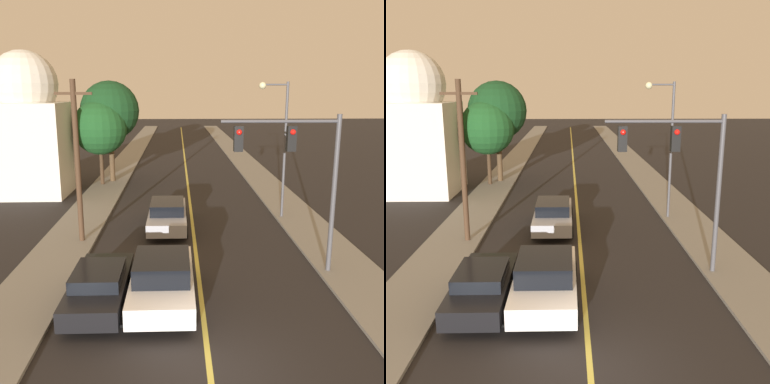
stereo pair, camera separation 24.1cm
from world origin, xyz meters
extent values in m
plane|color=black|center=(0.00, 0.00, 0.00)|extent=(200.00, 200.00, 0.00)
cube|color=black|center=(0.00, 36.00, 0.01)|extent=(9.16, 80.00, 0.01)
cube|color=#D1C14C|center=(0.00, 36.00, 0.01)|extent=(0.16, 76.00, 0.00)
cube|color=gray|center=(-5.83, 36.00, 0.06)|extent=(2.50, 80.00, 0.12)
cube|color=gray|center=(5.83, 36.00, 0.06)|extent=(2.50, 80.00, 0.12)
cube|color=white|center=(-1.28, 3.69, 0.70)|extent=(2.00, 4.89, 0.64)
cube|color=black|center=(-1.28, 3.49, 1.33)|extent=(1.76, 2.20, 0.63)
cylinder|color=black|center=(-2.23, 5.21, 0.38)|extent=(0.22, 0.75, 0.75)
cylinder|color=black|center=(-0.33, 5.21, 0.38)|extent=(0.22, 0.75, 0.75)
cylinder|color=black|center=(-2.23, 2.17, 0.38)|extent=(0.22, 0.75, 0.75)
cylinder|color=black|center=(-0.33, 2.17, 0.38)|extent=(0.22, 0.75, 0.75)
cube|color=#A5A8B2|center=(-1.28, 11.55, 0.63)|extent=(1.86, 5.18, 0.60)
cube|color=black|center=(-1.28, 11.35, 1.20)|extent=(1.63, 2.33, 0.53)
cylinder|color=black|center=(-2.16, 13.16, 0.33)|extent=(0.22, 0.66, 0.66)
cylinder|color=black|center=(-0.40, 13.16, 0.33)|extent=(0.22, 0.66, 0.66)
cylinder|color=black|center=(-2.16, 9.95, 0.33)|extent=(0.22, 0.66, 0.66)
cylinder|color=black|center=(-0.40, 9.95, 0.33)|extent=(0.22, 0.66, 0.66)
cube|color=black|center=(-3.30, 3.54, 0.61)|extent=(1.74, 4.46, 0.61)
cube|color=black|center=(-3.30, 3.36, 1.12)|extent=(1.53, 2.00, 0.41)
cylinder|color=black|center=(-4.12, 4.92, 0.31)|extent=(0.22, 0.62, 0.62)
cylinder|color=black|center=(-2.47, 4.92, 0.31)|extent=(0.22, 0.62, 0.62)
cylinder|color=black|center=(-4.12, 2.16, 0.31)|extent=(0.22, 0.62, 0.62)
cylinder|color=black|center=(-2.47, 2.16, 0.31)|extent=(0.22, 0.62, 0.62)
cylinder|color=#47474C|center=(4.98, 5.78, 3.07)|extent=(0.18, 0.18, 5.90)
cylinder|color=#47474C|center=(2.88, 5.78, 5.77)|extent=(4.20, 0.12, 0.12)
cube|color=black|center=(3.30, 5.78, 5.16)|extent=(0.32, 0.28, 0.90)
sphere|color=red|center=(3.30, 5.60, 5.41)|extent=(0.20, 0.20, 0.20)
cube|color=black|center=(1.40, 5.78, 5.16)|extent=(0.32, 0.28, 0.90)
sphere|color=red|center=(1.40, 5.60, 5.41)|extent=(0.20, 0.20, 0.20)
cylinder|color=#47474C|center=(4.93, 13.03, 3.70)|extent=(0.14, 0.14, 7.16)
cylinder|color=#47474C|center=(4.28, 13.03, 7.13)|extent=(1.30, 0.09, 0.09)
sphere|color=beige|center=(3.62, 13.03, 7.08)|extent=(0.36, 0.36, 0.36)
cylinder|color=#422D1E|center=(-5.18, 9.50, 3.71)|extent=(0.24, 0.24, 7.19)
cube|color=#422D1E|center=(-5.18, 9.50, 6.71)|extent=(1.60, 0.12, 0.12)
cylinder|color=#4C3823|center=(-5.71, 22.93, 2.01)|extent=(0.39, 0.39, 3.78)
sphere|color=#143819|center=(-5.71, 22.93, 5.41)|extent=(4.32, 4.32, 4.32)
cylinder|color=#3D2B1C|center=(-6.30, 21.76, 1.51)|extent=(0.28, 0.28, 2.79)
sphere|color=#19471E|center=(-6.30, 21.76, 4.27)|extent=(3.90, 3.90, 3.90)
cube|color=beige|center=(-10.67, 19.64, 3.05)|extent=(5.18, 5.18, 6.09)
sphere|color=beige|center=(-10.67, 19.64, 7.27)|extent=(4.28, 4.28, 4.28)
camera|label=1|loc=(-0.77, -9.31, 6.80)|focal=40.00mm
camera|label=2|loc=(-0.53, -9.31, 6.80)|focal=40.00mm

